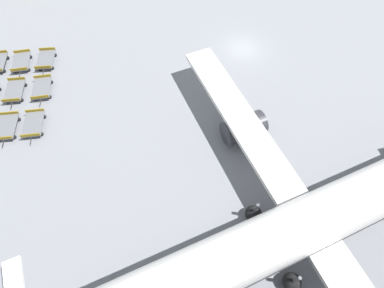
{
  "coord_description": "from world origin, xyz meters",
  "views": [
    {
      "loc": [
        25.21,
        -13.07,
        23.7
      ],
      "look_at": [
        12.52,
        -9.59,
        2.54
      ],
      "focal_mm": 28.0,
      "sensor_mm": 36.0,
      "label": 1
    }
  ],
  "objects": [
    {
      "name": "baggage_dolly_row_far_col_c",
      "position": [
        5.14,
        -23.24,
        0.49
      ],
      "size": [
        3.77,
        2.14,
        0.92
      ],
      "color": "slate",
      "rests_on": "ground_plane"
    },
    {
      "name": "baggage_dolly_row_mid_b_col_b",
      "position": [
        0.27,
        -25.13,
        0.49
      ],
      "size": [
        3.78,
        2.18,
        0.92
      ],
      "color": "slate",
      "rests_on": "ground_plane"
    },
    {
      "name": "ground_plane",
      "position": [
        0.0,
        0.0,
        0.0
      ],
      "size": [
        500.0,
        500.0,
        0.0
      ],
      "primitive_type": "plane",
      "color": "gray"
    },
    {
      "name": "baggage_dolly_row_far_col_a",
      "position": [
        -3.62,
        -21.97,
        0.49
      ],
      "size": [
        3.79,
        2.25,
        0.92
      ],
      "color": "slate",
      "rests_on": "ground_plane"
    },
    {
      "name": "baggage_dolly_row_mid_b_col_a",
      "position": [
        -3.98,
        -24.58,
        0.49
      ],
      "size": [
        3.75,
        2.02,
        0.92
      ],
      "color": "slate",
      "rests_on": "ground_plane"
    },
    {
      "name": "airplane",
      "position": [
        21.12,
        -2.33,
        3.32
      ],
      "size": [
        38.54,
        46.13,
        12.83
      ],
      "color": "white",
      "rests_on": "ground_plane"
    },
    {
      "name": "baggage_dolly_row_far_col_b",
      "position": [
        0.62,
        -22.42,
        0.49
      ],
      "size": [
        3.76,
        2.06,
        0.92
      ],
      "color": "slate",
      "rests_on": "ground_plane"
    },
    {
      "name": "baggage_dolly_row_mid_b_col_c",
      "position": [
        4.8,
        -25.67,
        0.49
      ],
      "size": [
        3.78,
        2.21,
        0.92
      ],
      "color": "slate",
      "rests_on": "ground_plane"
    }
  ]
}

